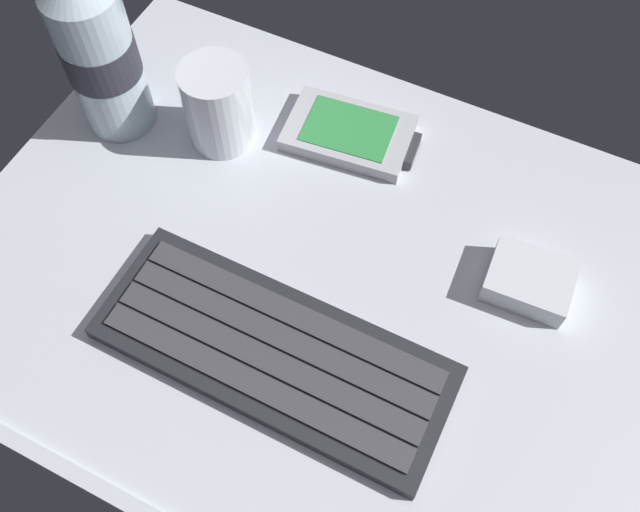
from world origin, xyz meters
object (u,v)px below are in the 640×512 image
Objects in this scene: handheld_device at (350,133)px; water_bottle at (98,49)px; keyboard at (275,351)px; juice_cup at (219,108)px; charger_block at (529,281)px.

handheld_device is 0.64× the size of water_bottle.
juice_cup is (-15.29, 18.05, 3.10)cm from keyboard.
water_bottle is at bearing 179.19° from charger_block.
charger_block is at bearing 42.32° from keyboard.
handheld_device is at bearing 19.47° from water_bottle.
keyboard is 1.40× the size of water_bottle.
keyboard is 23.47cm from handheld_device.
keyboard is 4.16× the size of charger_block.
water_bottle is at bearing -160.53° from handheld_device.
handheld_device is 21.99cm from charger_block.
juice_cup is at bearing 130.27° from keyboard.
keyboard is at bearing -49.73° from juice_cup.
water_bottle is (-21.41, -7.57, 8.28)cm from handheld_device.
charger_block reaches higher than keyboard.
handheld_device is (-3.98, 23.13, -0.08)cm from keyboard.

